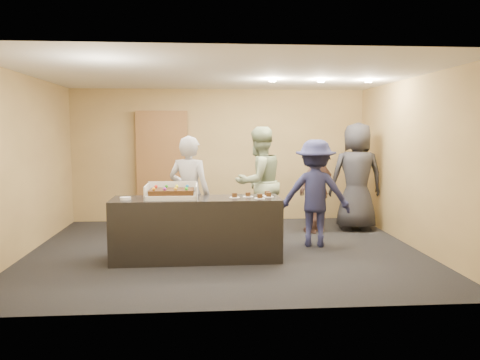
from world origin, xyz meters
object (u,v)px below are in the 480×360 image
Objects in this scene: storage_cabinet at (162,167)px; sheet_cake at (172,191)px; cake_box at (172,195)px; person_server_grey at (189,194)px; person_dark_suit at (356,177)px; person_navy_man at (315,193)px; person_brown_extra at (317,190)px; plate_stack at (125,198)px; person_sage_man at (259,183)px; serving_counter at (197,229)px.

storage_cabinet is 3.63× the size of sheet_cake.
person_server_grey is (0.24, 0.42, -0.06)m from cake_box.
cake_box is 3.76m from person_dark_suit.
person_server_grey reaches higher than cake_box.
person_navy_man is 1.10× the size of person_brown_extra.
sheet_cake is 3.04m from person_brown_extra.
cake_box is 0.36× the size of person_dark_suit.
person_brown_extra reaches higher than plate_stack.
person_server_grey is (0.62, -2.49, -0.24)m from storage_cabinet.
person_server_grey is at bearing 62.18° from sheet_cake.
sheet_cake is 2.35m from person_navy_man.
storage_cabinet is at bearing 85.37° from plate_stack.
person_server_grey is at bearing 32.43° from plate_stack.
person_server_grey is 0.89× the size of person_dark_suit.
person_sage_man is 1.12× the size of person_navy_man.
storage_cabinet reaches higher than person_dark_suit.
serving_counter is at bearing 0.00° from sheet_cake.
serving_counter is 3.30× the size of cake_box.
storage_cabinet is at bearing 103.46° from serving_counter.
person_navy_man is at bearing 19.44° from serving_counter.
plate_stack is (-0.25, -3.04, -0.21)m from storage_cabinet.
person_sage_man is 1.95m from person_dark_suit.
plate_stack is at bearing -94.63° from storage_cabinet.
storage_cabinet is 2.58m from person_server_grey.
sheet_cake is (-0.35, -0.00, 0.55)m from serving_counter.
person_sage_man is at bearing -20.97° from person_brown_extra.
storage_cabinet is 2.97m from sheet_cake.
person_server_grey reaches higher than serving_counter.
cake_box is at bearing 89.02° from sheet_cake.
person_navy_man reaches higher than person_brown_extra.
person_navy_man is 1.57m from person_dark_suit.
storage_cabinet is at bearing 97.55° from cake_box.
person_navy_man reaches higher than serving_counter.
person_navy_man is at bearing 16.48° from cake_box.
person_sage_man is (1.79, -1.58, -0.16)m from storage_cabinet.
serving_counter is 3.10m from storage_cabinet.
cake_box is (-0.35, 0.03, 0.50)m from serving_counter.
storage_cabinet reaches higher than person_navy_man.
sheet_cake is at bearing 30.59° from person_dark_suit.
person_dark_suit reaches higher than person_navy_man.
sheet_cake is at bearing -90.98° from cake_box.
person_dark_suit is at bearing 26.32° from plate_stack.
person_sage_man reaches higher than person_navy_man.
cake_box is at bearing 80.36° from person_server_grey.
person_navy_man reaches higher than sheet_cake.
plate_stack is at bearing -168.45° from cake_box.
person_server_grey reaches higher than person_navy_man.
plate_stack reaches higher than serving_counter.
person_brown_extra is (1.11, 0.33, -0.18)m from person_sage_man.
person_brown_extra is at bearing 33.40° from cake_box.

